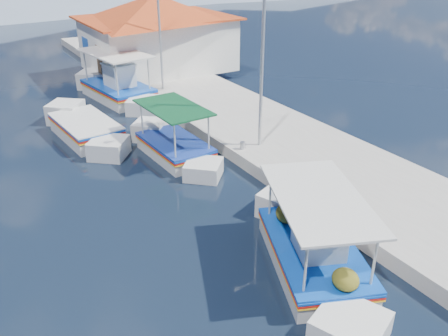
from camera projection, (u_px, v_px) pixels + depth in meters
ground at (178, 210)px, 15.00m from camera, size 160.00×160.00×0.00m
quay at (233, 115)px, 22.23m from camera, size 5.00×44.00×0.50m
bollards at (202, 120)px, 20.50m from camera, size 0.20×17.20×0.30m
main_caique at (311, 251)px, 12.27m from camera, size 3.86×6.59×2.35m
caique_green_canopy at (174, 148)px, 18.58m from camera, size 2.00×6.16×2.31m
caique_blue_hull at (86, 130)px, 20.31m from camera, size 2.36×6.77×1.21m
caique_far at (118, 89)px, 25.13m from camera, size 2.99×7.84×2.77m
harbor_building at (157, 31)px, 28.14m from camera, size 10.49×10.49×4.40m
lamp_post_near at (260, 60)px, 16.93m from camera, size 1.21×0.14×6.00m
lamp_post_far at (158, 25)px, 23.81m from camera, size 1.21×0.14×6.00m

